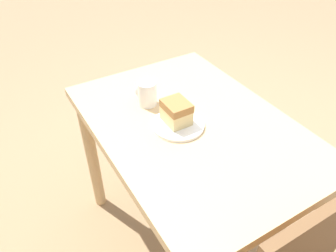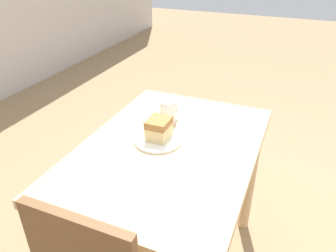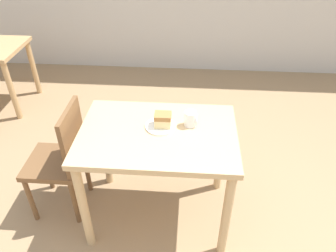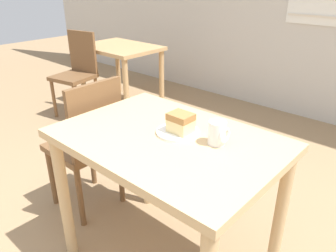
{
  "view_description": "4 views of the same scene",
  "coord_description": "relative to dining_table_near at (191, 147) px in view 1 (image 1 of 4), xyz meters",
  "views": [
    {
      "loc": [
        -0.95,
        1.08,
        1.56
      ],
      "look_at": [
        -0.12,
        0.58,
        0.79
      ],
      "focal_mm": 35.0,
      "sensor_mm": 36.0,
      "label": 1
    },
    {
      "loc": [
        -1.21,
        0.04,
        1.53
      ],
      "look_at": [
        -0.11,
        0.5,
        0.85
      ],
      "focal_mm": 35.0,
      "sensor_mm": 36.0,
      "label": 2
    },
    {
      "loc": [
        0.05,
        -1.17,
        2.04
      ],
      "look_at": [
        -0.08,
        0.49,
        0.82
      ],
      "focal_mm": 35.0,
      "sensor_mm": 36.0,
      "label": 3
    },
    {
      "loc": [
        0.74,
        -0.5,
        1.44
      ],
      "look_at": [
        -0.16,
        0.51,
        0.81
      ],
      "focal_mm": 35.0,
      "sensor_mm": 36.0,
      "label": 4
    }
  ],
  "objects": [
    {
      "name": "dining_table_near",
      "position": [
        0.0,
        0.0,
        0.0
      ],
      "size": [
        1.01,
        0.71,
        0.78
      ],
      "color": "tan",
      "rests_on": "ground_plane"
    },
    {
      "name": "cake_slice",
      "position": [
        0.03,
        0.06,
        0.18
      ],
      "size": [
        0.11,
        0.09,
        0.09
      ],
      "color": "#E5CC89",
      "rests_on": "plate"
    },
    {
      "name": "coffee_mug",
      "position": [
        0.21,
        0.09,
        0.18
      ],
      "size": [
        0.08,
        0.08,
        0.1
      ],
      "color": "white",
      "rests_on": "dining_table_near"
    },
    {
      "name": "ground_plane",
      "position": [
        0.14,
        -0.48,
        -0.65
      ],
      "size": [
        14.0,
        14.0,
        0.0
      ],
      "primitive_type": "plane",
      "color": "#997A56"
    },
    {
      "name": "plate",
      "position": [
        0.01,
        0.06,
        0.13
      ],
      "size": [
        0.2,
        0.2,
        0.01
      ],
      "color": "white",
      "rests_on": "dining_table_near"
    }
  ]
}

